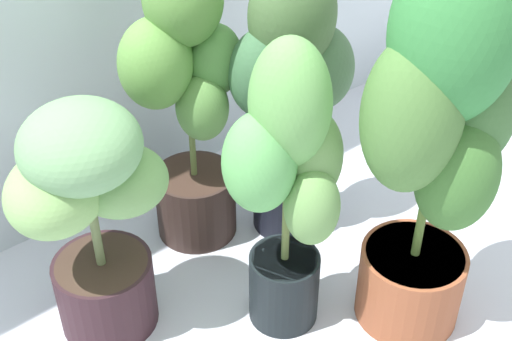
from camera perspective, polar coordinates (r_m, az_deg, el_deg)
name	(u,v)px	position (r m, az deg, el deg)	size (l,w,h in m)	color
ground_plane	(306,337)	(1.90, 4.16, -13.59)	(8.00, 8.00, 0.00)	silver
potted_plant_back_right	(291,80)	(1.94, 2.95, 7.49)	(0.42, 0.29, 0.87)	black
potted_plant_back_center	(187,103)	(1.94, -5.70, 5.62)	(0.37, 0.29, 0.90)	#32231E
potted_plant_front_right	(439,131)	(1.62, 14.89, 3.15)	(0.43, 0.38, 1.06)	brown
potted_plant_back_left	(90,207)	(1.71, -13.60, -2.97)	(0.46, 0.39, 0.68)	#321D23
potted_plant_center	(288,179)	(1.63, 2.64, -0.71)	(0.30, 0.28, 0.83)	black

